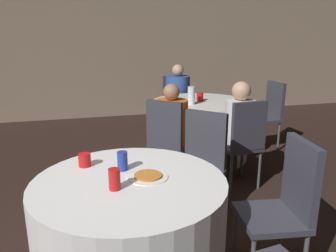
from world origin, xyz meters
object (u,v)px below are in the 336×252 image
object	(u,v)px
bottle_far	(191,96)
pizza_plate_near	(148,176)
person_blue_shirt	(179,100)
chair_far_south	(244,138)
table_near	(131,236)
soda_can_red	(114,179)
soda_can_blue	(122,161)
chair_far_north	(176,100)
chair_near_northeast	(201,158)
chair_near_east	(286,199)
chair_far_east	(269,110)
table_far	(200,129)
person_white_shirt	(235,133)
chair_far_southwest	(168,137)
person_orange_shirt	(174,132)

from	to	relation	value
bottle_far	pizza_plate_near	bearing A→B (deg)	-115.47
person_blue_shirt	bottle_far	bearing A→B (deg)	79.66
chair_far_south	bottle_far	bearing A→B (deg)	102.35
table_near	soda_can_red	size ratio (longest dim) A/B	9.56
soda_can_blue	soda_can_red	bearing A→B (deg)	-106.44
chair_far_north	pizza_plate_near	distance (m)	3.41
chair_near_northeast	chair_near_east	size ratio (longest dim) A/B	1.00
chair_near_northeast	pizza_plate_near	world-z (taller)	chair_near_northeast
chair_far_east	chair_near_northeast	bearing A→B (deg)	131.45
table_far	person_white_shirt	xyz separation A→B (m)	(0.07, -0.87, 0.19)
table_near	chair_near_east	world-z (taller)	chair_near_east
chair_far_north	chair_far_southwest	bearing A→B (deg)	69.52
person_blue_shirt	table_near	bearing A→B (deg)	66.33
chair_near_east	chair_far_south	xyz separation A→B (m)	(0.35, 1.27, 0.00)
table_near	chair_far_north	xyz separation A→B (m)	(1.22, 3.23, 0.19)
table_near	person_white_shirt	distance (m)	1.87
chair_near_northeast	soda_can_blue	size ratio (longest dim) A/B	7.87
person_orange_shirt	soda_can_blue	bearing A→B (deg)	-79.35
chair_far_east	pizza_plate_near	distance (m)	3.12
chair_near_northeast	soda_can_blue	distance (m)	0.94
chair_far_south	soda_can_red	xyz separation A→B (m)	(-1.44, -1.22, 0.25)
chair_near_east	table_far	bearing A→B (deg)	1.61
chair_far_east	person_white_shirt	bearing A→B (deg)	130.84
person_white_shirt	soda_can_red	distance (m)	2.01
chair_far_east	soda_can_blue	xyz separation A→B (m)	(-2.33, -2.05, 0.25)
chair_far_north	soda_can_blue	distance (m)	3.31
chair_far_south	bottle_far	world-z (taller)	bottle_far
chair_far_southwest	chair_near_northeast	bearing A→B (deg)	-40.10
table_far	person_white_shirt	bearing A→B (deg)	-85.11
soda_can_red	bottle_far	xyz separation A→B (m)	(1.16, 2.11, 0.05)
chair_far_north	person_white_shirt	distance (m)	1.93
table_far	person_white_shirt	world-z (taller)	person_white_shirt
chair_near_east	chair_far_north	world-z (taller)	same
table_near	table_far	bearing A→B (deg)	60.02
chair_near_east	chair_far_south	world-z (taller)	same
chair_far_southwest	chair_far_north	bearing A→B (deg)	110.48
chair_far_southwest	bottle_far	xyz separation A→B (m)	(0.48, 0.66, 0.30)
chair_far_north	soda_can_red	size ratio (longest dim) A/B	7.87
pizza_plate_near	soda_can_blue	world-z (taller)	soda_can_blue
pizza_plate_near	soda_can_red	world-z (taller)	soda_can_red
person_orange_shirt	soda_can_red	world-z (taller)	person_orange_shirt
person_white_shirt	chair_far_east	bearing A→B (deg)	38.27
table_near	chair_far_east	xyz separation A→B (m)	(2.31, 2.22, 0.19)
soda_can_blue	soda_can_red	xyz separation A→B (m)	(-0.08, -0.26, 0.00)
table_far	person_orange_shirt	size ratio (longest dim) A/B	1.14
chair_far_east	table_near	bearing A→B (deg)	131.56
table_near	person_white_shirt	size ratio (longest dim) A/B	1.03
chair_near_northeast	person_blue_shirt	size ratio (longest dim) A/B	0.83
table_near	soda_can_red	distance (m)	0.46
person_blue_shirt	bottle_far	size ratio (longest dim) A/B	5.16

